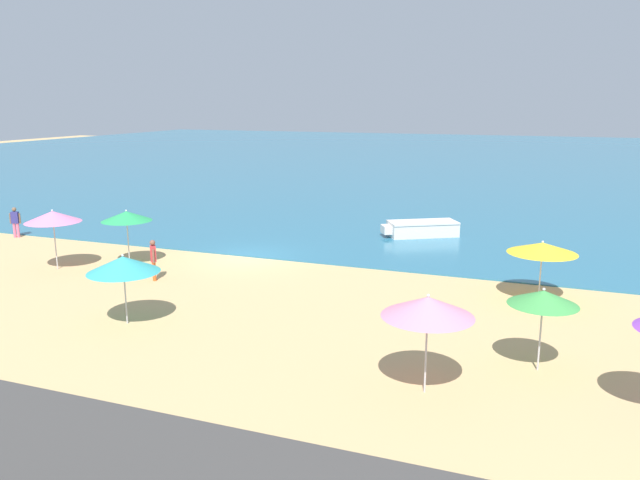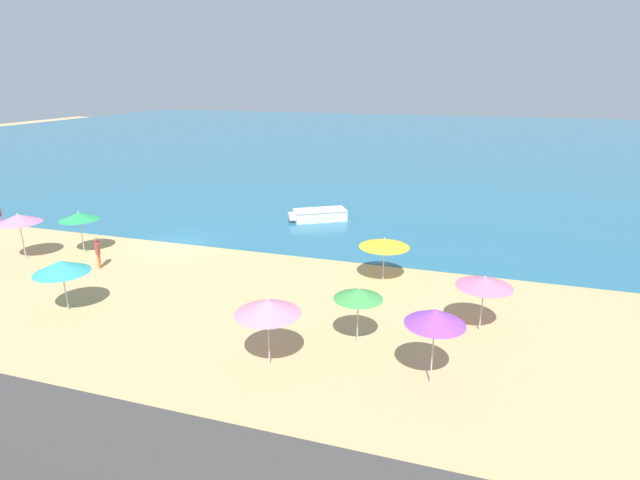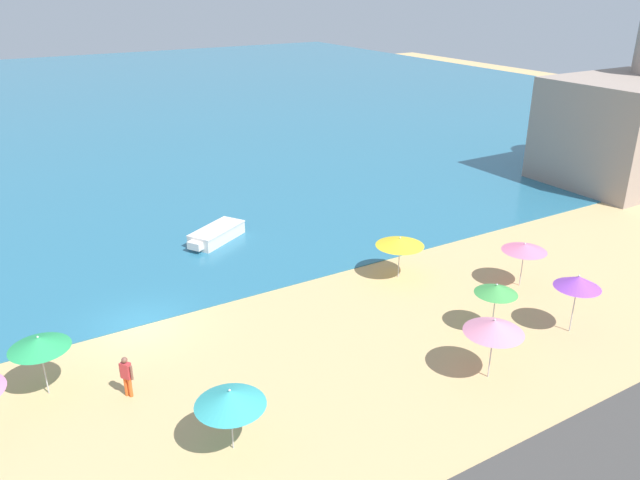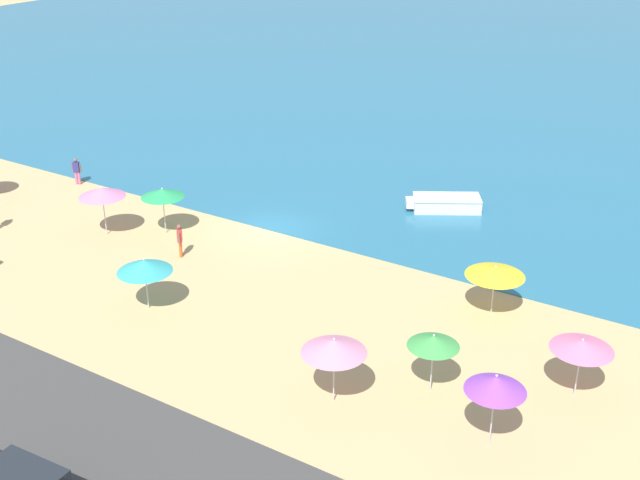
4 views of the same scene
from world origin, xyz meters
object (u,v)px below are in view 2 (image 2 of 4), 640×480
at_px(beach_umbrella_7, 61,267).
at_px(skiff_nearshore, 319,215).
at_px(beach_umbrella_3, 384,243).
at_px(beach_umbrella_6, 435,317).
at_px(beach_umbrella_1, 268,307).
at_px(beach_umbrella_4, 18,219).
at_px(beach_umbrella_0, 79,216).
at_px(bather_1, 98,251).
at_px(beach_umbrella_8, 358,294).
at_px(beach_umbrella_2, 484,282).

distance_m(beach_umbrella_7, skiff_nearshore, 17.71).
relative_size(beach_umbrella_3, beach_umbrella_6, 0.90).
height_order(beach_umbrella_1, beach_umbrella_4, beach_umbrella_4).
height_order(beach_umbrella_0, bather_1, beach_umbrella_0).
bearing_deg(beach_umbrella_7, skiff_nearshore, 69.33).
distance_m(beach_umbrella_4, beach_umbrella_8, 20.01).
bearing_deg(beach_umbrella_3, bather_1, -169.23).
height_order(beach_umbrella_2, beach_umbrella_3, beach_umbrella_2).
xyz_separation_m(beach_umbrella_4, beach_umbrella_6, (22.59, -5.31, 0.10)).
xyz_separation_m(beach_umbrella_1, bather_1, (-12.18, 5.96, -1.30)).
height_order(beach_umbrella_3, bather_1, beach_umbrella_3).
height_order(beach_umbrella_1, beach_umbrella_6, beach_umbrella_6).
bearing_deg(beach_umbrella_6, beach_umbrella_8, 148.64).
bearing_deg(beach_umbrella_7, beach_umbrella_8, 4.29).
distance_m(beach_umbrella_1, beach_umbrella_2, 8.51).
relative_size(beach_umbrella_4, bather_1, 1.56).
relative_size(beach_umbrella_2, skiff_nearshore, 0.57).
height_order(beach_umbrella_6, beach_umbrella_7, beach_umbrella_6).
xyz_separation_m(beach_umbrella_0, skiff_nearshore, (10.89, 10.27, -1.73)).
height_order(beach_umbrella_4, beach_umbrella_7, beach_umbrella_4).
height_order(beach_umbrella_2, skiff_nearshore, beach_umbrella_2).
bearing_deg(bather_1, beach_umbrella_6, -16.87).
xyz_separation_m(beach_umbrella_4, beach_umbrella_7, (7.07, -4.49, -0.31)).
height_order(beach_umbrella_6, beach_umbrella_8, beach_umbrella_6).
bearing_deg(beach_umbrella_2, bather_1, 176.60).
distance_m(beach_umbrella_6, beach_umbrella_7, 15.55).
bearing_deg(beach_umbrella_0, beach_umbrella_4, -144.00).
bearing_deg(skiff_nearshore, beach_umbrella_3, -55.97).
distance_m(beach_umbrella_7, bather_1, 5.13).
distance_m(beach_umbrella_8, skiff_nearshore, 16.89).
bearing_deg(skiff_nearshore, beach_umbrella_6, -61.79).
bearing_deg(beach_umbrella_0, skiff_nearshore, 43.31).
height_order(beach_umbrella_2, beach_umbrella_8, beach_umbrella_2).
bearing_deg(beach_umbrella_1, beach_umbrella_2, 34.53).
bearing_deg(beach_umbrella_8, beach_umbrella_4, 169.81).
height_order(beach_umbrella_0, beach_umbrella_2, beach_umbrella_0).
bearing_deg(beach_umbrella_4, beach_umbrella_3, 8.23).
relative_size(beach_umbrella_0, beach_umbrella_2, 1.06).
relative_size(beach_umbrella_2, beach_umbrella_6, 0.85).
distance_m(beach_umbrella_2, beach_umbrella_7, 17.38).
relative_size(beach_umbrella_2, beach_umbrella_7, 0.99).
distance_m(beach_umbrella_0, beach_umbrella_4, 2.98).
xyz_separation_m(beach_umbrella_0, beach_umbrella_2, (21.71, -2.84, -0.11)).
bearing_deg(beach_umbrella_8, beach_umbrella_0, 162.98).
relative_size(beach_umbrella_0, beach_umbrella_7, 1.06).
bearing_deg(beach_umbrella_1, beach_umbrella_7, 171.89).
distance_m(beach_umbrella_4, skiff_nearshore, 18.02).
bearing_deg(beach_umbrella_8, beach_umbrella_7, -175.71).
distance_m(beach_umbrella_6, beach_umbrella_8, 3.42).
distance_m(beach_umbrella_4, beach_umbrella_6, 23.21).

